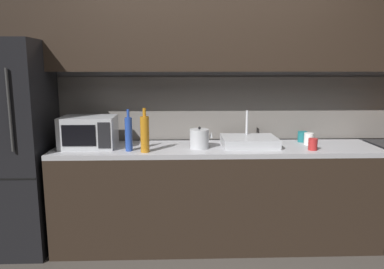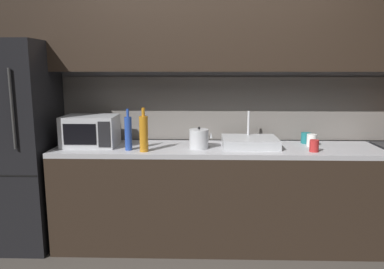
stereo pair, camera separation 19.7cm
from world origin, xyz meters
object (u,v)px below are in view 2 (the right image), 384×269
Objects in this scene: refrigerator at (15,145)px; kettle at (199,139)px; wine_bottle_blue at (128,133)px; wine_bottle_amber at (144,133)px; microwave at (91,131)px; mug_white at (312,140)px; mug_teal at (306,138)px; mug_red at (314,146)px.

refrigerator is 9.04× the size of kettle.
wine_bottle_amber is (0.14, -0.05, 0.01)m from wine_bottle_blue.
wine_bottle_blue is at bearing -23.13° from microwave.
wine_bottle_blue is 1.60m from mug_white.
wine_bottle_amber reaches higher than mug_teal.
wine_bottle_blue reaches higher than mug_teal.
wine_bottle_amber is 1.48m from mug_white.
mug_red is at bearing 1.23° from wine_bottle_amber.
refrigerator reaches higher than mug_teal.
mug_white is (1.00, 0.12, -0.03)m from kettle.
mug_teal is (0.03, 0.35, -0.00)m from mug_red.
wine_bottle_amber is 1.41m from mug_red.
mug_white is (2.63, 0.07, 0.05)m from refrigerator.
wine_bottle_blue is 1.61m from mug_teal.
mug_red is (1.91, -0.18, -0.09)m from microwave.
refrigerator is 5.18× the size of wine_bottle_blue.
wine_bottle_amber is 3.48× the size of mug_white.
wine_bottle_blue is 1.55m from mug_red.
kettle is 1.91× the size of mug_white.
wine_bottle_blue is at bearing -171.87° from kettle.
refrigerator is at bearing 176.47° from mug_red.
refrigerator is at bearing 170.89° from wine_bottle_amber.
mug_white is at bearing 10.13° from wine_bottle_amber.
mug_white reaches higher than mug_red.
wine_bottle_blue is 3.58× the size of mug_teal.
refrigerator reaches higher than microwave.
wine_bottle_amber is (0.50, -0.21, 0.02)m from microwave.
microwave is at bearing 175.72° from kettle.
microwave is 1.32× the size of wine_bottle_blue.
microwave is 1.96m from mug_white.
kettle is 2.05× the size of mug_teal.
wine_bottle_blue reaches higher than mug_white.
microwave reaches higher than kettle.
microwave is 0.96m from kettle.
wine_bottle_amber is (1.18, -0.19, 0.15)m from refrigerator.
kettle is at bearing -173.00° from mug_white.
mug_teal is at bearing 5.04° from microwave.
mug_red is (0.95, -0.11, -0.03)m from kettle.
microwave is 1.92m from mug_red.
kettle is 0.57× the size of wine_bottle_blue.
refrigerator is 4.97× the size of wine_bottle_amber.
microwave is 2.30× the size of kettle.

